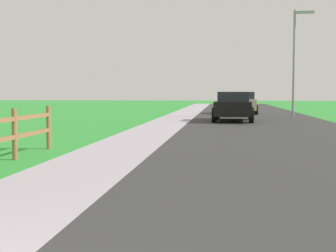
% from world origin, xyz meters
% --- Properties ---
extents(ground_plane, '(120.00, 120.00, 0.00)m').
position_xyz_m(ground_plane, '(0.00, 25.00, 0.00)').
color(ground_plane, green).
extents(road_asphalt, '(7.00, 66.00, 0.01)m').
position_xyz_m(road_asphalt, '(3.50, 27.00, 0.00)').
color(road_asphalt, '#303030').
rests_on(road_asphalt, ground).
extents(curb_concrete, '(6.00, 66.00, 0.01)m').
position_xyz_m(curb_concrete, '(-3.00, 27.00, 0.00)').
color(curb_concrete, '#A69CA7').
rests_on(curb_concrete, ground).
extents(grass_verge, '(5.00, 66.00, 0.00)m').
position_xyz_m(grass_verge, '(-4.50, 27.00, 0.01)').
color(grass_verge, green).
rests_on(grass_verge, ground).
extents(parked_suv_black, '(2.12, 4.73, 1.48)m').
position_xyz_m(parked_suv_black, '(2.19, 22.23, 0.76)').
color(parked_suv_black, black).
rests_on(parked_suv_black, ground).
extents(parked_car_beige, '(2.31, 4.76, 1.49)m').
position_xyz_m(parked_car_beige, '(2.92, 30.93, 0.76)').
color(parked_car_beige, '#C6B793').
rests_on(parked_car_beige, ground).
extents(street_lamp, '(1.17, 0.20, 6.23)m').
position_xyz_m(street_lamp, '(5.86, 26.32, 3.71)').
color(street_lamp, gray).
rests_on(street_lamp, ground).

